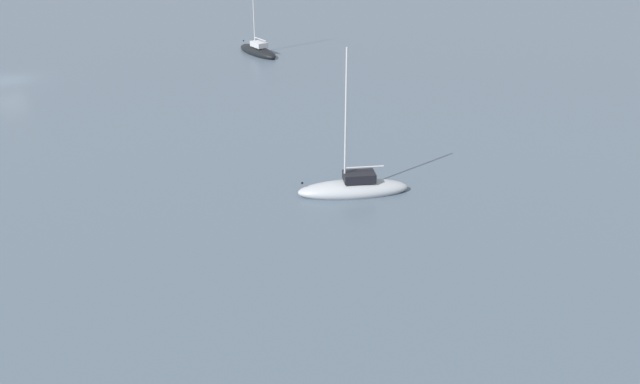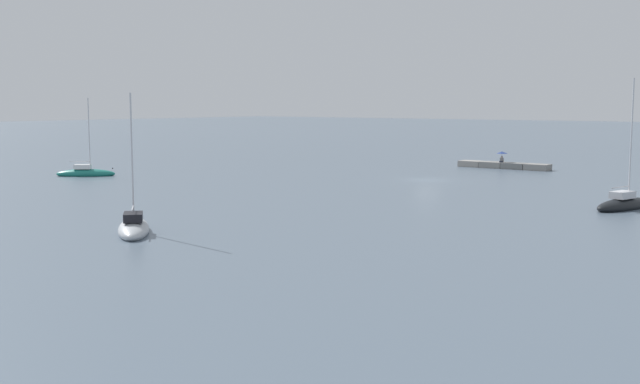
# 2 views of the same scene
# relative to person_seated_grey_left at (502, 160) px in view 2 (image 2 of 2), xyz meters

# --- Properties ---
(ground_plane) EXTENTS (500.00, 500.00, 0.00)m
(ground_plane) POSITION_rel_person_seated_grey_left_xyz_m (-0.22, 17.20, -0.95)
(ground_plane) COLOR slate
(seawall_pier) EXTENTS (10.74, 1.88, 0.69)m
(seawall_pier) POSITION_rel_person_seated_grey_left_xyz_m (-0.22, -0.05, -0.60)
(seawall_pier) COLOR gray
(seawall_pier) RESTS_ON ground_plane
(person_seated_grey_left) EXTENTS (0.49, 0.66, 0.73)m
(person_seated_grey_left) POSITION_rel_person_seated_grey_left_xyz_m (0.00, 0.00, 0.00)
(person_seated_grey_left) COLOR #1E2333
(person_seated_grey_left) RESTS_ON seawall_pier
(umbrella_open_navy) EXTENTS (1.27, 1.27, 1.28)m
(umbrella_open_navy) POSITION_rel_person_seated_grey_left_xyz_m (0.02, -0.08, 0.86)
(umbrella_open_navy) COLOR black
(umbrella_open_navy) RESTS_ON seawall_pier
(sailboat_black_near) EXTENTS (3.28, 6.60, 9.52)m
(sailboat_black_near) POSITION_rel_person_seated_grey_left_xyz_m (-21.41, 26.26, -0.63)
(sailboat_black_near) COLOR black
(sailboat_black_near) RESTS_ON ground_plane
(sailboat_grey_mid) EXTENTS (5.78, 5.31, 8.35)m
(sailboat_grey_mid) POSITION_rel_person_seated_grey_left_xyz_m (-2.19, 54.16, -0.64)
(sailboat_grey_mid) COLOR #ADB2B7
(sailboat_grey_mid) RESTS_ON ground_plane
(sailboat_teal_far) EXTENTS (5.55, 5.19, 8.26)m
(sailboat_teal_far) POSITION_rel_person_seated_grey_left_xyz_m (29.67, 34.87, -0.65)
(sailboat_teal_far) COLOR #197266
(sailboat_teal_far) RESTS_ON ground_plane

